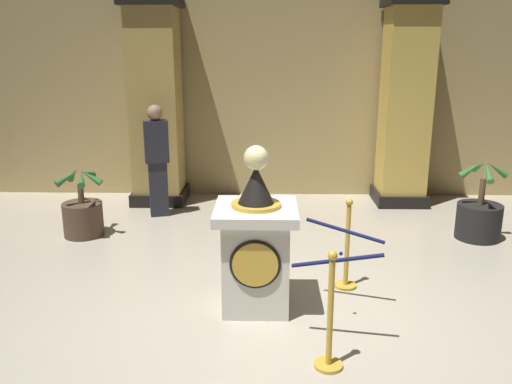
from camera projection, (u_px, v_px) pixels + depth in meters
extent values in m
plane|color=#B2A893|center=(287.00, 316.00, 5.23)|extent=(10.71, 10.71, 0.00)
cube|color=tan|center=(280.00, 96.00, 9.16)|extent=(10.71, 0.16, 3.46)
cube|color=silver|center=(256.00, 262.00, 5.32)|extent=(0.65, 0.65, 0.96)
cube|color=silver|center=(256.00, 212.00, 5.18)|extent=(0.81, 0.81, 0.10)
cylinder|color=gold|center=(255.00, 265.00, 4.97)|extent=(0.43, 0.03, 0.43)
cylinder|color=black|center=(255.00, 264.00, 4.98)|extent=(0.49, 0.01, 0.49)
cylinder|color=gold|center=(256.00, 205.00, 5.16)|extent=(0.48, 0.48, 0.04)
cone|color=black|center=(256.00, 184.00, 5.11)|extent=(0.35, 0.35, 0.37)
cylinder|color=gold|center=(256.00, 167.00, 5.06)|extent=(0.03, 0.03, 0.06)
sphere|color=beige|center=(256.00, 158.00, 5.04)|extent=(0.24, 0.24, 0.24)
cylinder|color=gold|center=(328.00, 365.00, 4.41)|extent=(0.24, 0.24, 0.03)
cylinder|color=gold|center=(330.00, 315.00, 4.29)|extent=(0.05, 0.05, 0.95)
sphere|color=gold|center=(333.00, 256.00, 4.15)|extent=(0.08, 0.08, 0.08)
cylinder|color=gold|center=(345.00, 285.00, 5.87)|extent=(0.24, 0.24, 0.03)
cylinder|color=gold|center=(347.00, 247.00, 5.75)|extent=(0.05, 0.05, 0.93)
sphere|color=gold|center=(349.00, 202.00, 5.62)|extent=(0.08, 0.08, 0.08)
cylinder|color=#141947|center=(337.00, 260.00, 4.57)|extent=(0.78, 0.21, 0.22)
cylinder|color=#141947|center=(345.00, 231.00, 5.30)|extent=(0.78, 0.21, 0.22)
sphere|color=#141947|center=(341.00, 254.00, 4.96)|extent=(0.04, 0.04, 0.04)
cube|color=black|center=(161.00, 195.00, 9.10)|extent=(0.88, 0.88, 0.20)
cube|color=tan|center=(156.00, 103.00, 8.69)|extent=(0.76, 0.76, 3.32)
cube|color=black|center=(151.00, 1.00, 8.26)|extent=(0.91, 0.91, 0.16)
cube|color=black|center=(398.00, 196.00, 9.01)|extent=(0.82, 0.82, 0.20)
cube|color=gold|center=(405.00, 104.00, 8.60)|extent=(0.72, 0.72, 3.32)
cube|color=black|center=(413.00, 1.00, 8.18)|extent=(0.86, 0.86, 0.16)
cylinder|color=#4C3828|center=(83.00, 219.00, 7.41)|extent=(0.54, 0.54, 0.47)
cylinder|color=brown|center=(81.00, 194.00, 7.31)|extent=(0.08, 0.08, 0.25)
cone|color=#2D662D|center=(91.00, 177.00, 7.21)|extent=(0.35, 0.15, 0.26)
cone|color=#2D662D|center=(87.00, 174.00, 7.39)|extent=(0.18, 0.34, 0.24)
cone|color=#2D662D|center=(73.00, 174.00, 7.35)|extent=(0.29, 0.29, 0.30)
cone|color=#2D662D|center=(67.00, 178.00, 7.16)|extent=(0.32, 0.29, 0.25)
cone|color=#2D662D|center=(82.00, 179.00, 7.10)|extent=(0.22, 0.34, 0.25)
cylinder|color=black|center=(478.00, 221.00, 7.29)|extent=(0.60, 0.60, 0.49)
cylinder|color=brown|center=(482.00, 192.00, 7.17)|extent=(0.08, 0.08, 0.36)
cone|color=#387533|center=(497.00, 169.00, 7.10)|extent=(0.34, 0.12, 0.27)
cone|color=#387533|center=(479.00, 166.00, 7.25)|extent=(0.12, 0.34, 0.23)
cone|color=#387533|center=(472.00, 169.00, 7.11)|extent=(0.33, 0.13, 0.29)
cone|color=#387533|center=(488.00, 172.00, 6.93)|extent=(0.13, 0.33, 0.29)
cube|color=#26262D|center=(159.00, 189.00, 8.24)|extent=(0.32, 0.25, 0.85)
cube|color=#26262D|center=(156.00, 141.00, 8.04)|extent=(0.41, 0.31, 0.64)
sphere|color=#997056|center=(155.00, 112.00, 7.92)|extent=(0.23, 0.23, 0.23)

